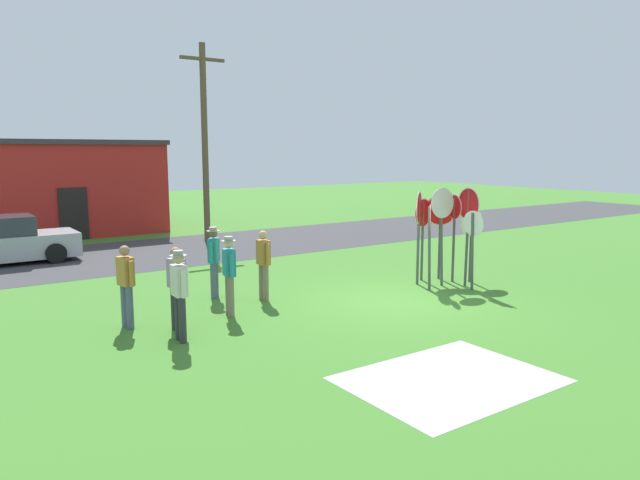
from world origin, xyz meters
TOP-DOWN VIEW (x-y plane):
  - ground_plane at (0.00, 0.00)m, footprint 80.00×80.00m
  - street_asphalt at (0.00, 10.01)m, footprint 60.00×6.40m
  - concrete_path at (-2.54, -4.01)m, footprint 3.20×2.40m
  - building_background at (-3.96, 17.36)m, footprint 8.12×5.63m
  - utility_pole at (0.35, 11.48)m, footprint 1.80×0.24m
  - parked_car_on_street at (-6.98, 10.76)m, footprint 4.30×2.02m
  - stop_sign_leaning_left at (1.75, 1.10)m, footprint 0.69×0.54m
  - stop_sign_leaning_right at (2.17, 0.67)m, footprint 0.80×0.20m
  - stop_sign_far_back at (2.42, -0.17)m, footprint 0.15×0.65m
  - stop_sign_rear_left at (1.52, 0.46)m, footprint 0.50×0.49m
  - stop_sign_nearest at (2.76, 0.78)m, footprint 0.22×0.66m
  - stop_sign_rear_right at (2.19, 1.39)m, footprint 0.78×0.17m
  - stop_sign_tallest at (2.65, 0.22)m, footprint 0.18×0.86m
  - stop_sign_low_front at (2.72, 1.25)m, footprint 0.71×0.53m
  - stop_sign_center_cluster at (3.13, 0.49)m, footprint 0.80×0.07m
  - person_with_sunhat at (-3.73, 1.26)m, footprint 0.32×0.56m
  - person_holding_notes at (-5.08, 0.85)m, footprint 0.29×0.56m
  - person_on_left at (-5.28, 0.19)m, footprint 0.31×0.57m
  - person_near_signs at (-3.33, 2.89)m, footprint 0.40×0.47m
  - person_in_teal at (-2.49, 1.96)m, footprint 0.24×0.57m
  - person_in_dark_shirt at (-5.84, 1.63)m, footprint 0.28×0.56m

SIDE VIEW (x-z plane):
  - ground_plane at x=0.00m, z-range 0.00..0.00m
  - concrete_path at x=-2.54m, z-range 0.00..0.01m
  - street_asphalt at x=0.00m, z-range 0.00..0.01m
  - parked_car_on_street at x=-6.98m, z-range -0.07..1.44m
  - person_holding_notes at x=-5.08m, z-range 0.11..1.80m
  - person_in_teal at x=-2.49m, z-range 0.11..1.80m
  - person_in_dark_shirt at x=-5.84m, z-range 0.11..1.80m
  - person_with_sunhat at x=-3.73m, z-range 0.12..1.85m
  - person_on_left at x=-5.28m, z-range 0.12..1.85m
  - person_near_signs at x=-3.33m, z-range 0.12..1.85m
  - stop_sign_far_back at x=2.42m, z-range 0.35..2.40m
  - stop_sign_center_cluster at x=3.13m, z-range 0.38..2.43m
  - stop_sign_rear_left at x=1.52m, z-range 0.38..2.59m
  - stop_sign_rear_right at x=2.19m, z-range 0.42..2.69m
  - stop_sign_nearest at x=2.76m, z-range 0.42..2.81m
  - stop_sign_low_front at x=2.72m, z-range 0.46..2.83m
  - stop_sign_leaning_left at x=1.75m, z-range 0.48..2.99m
  - stop_sign_leaning_right at x=2.17m, z-range 0.49..3.09m
  - stop_sign_tallest at x=2.65m, z-range 0.51..3.12m
  - building_background at x=-3.96m, z-range 0.00..4.00m
  - utility_pole at x=0.35m, z-range 0.18..7.79m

